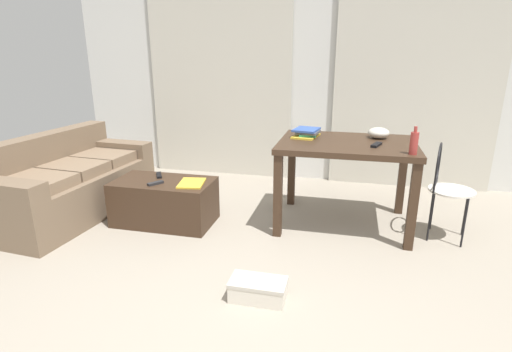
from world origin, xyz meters
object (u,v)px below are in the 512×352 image
Objects in this scene: wire_chair at (445,180)px; bottle_near at (414,143)px; tv_remote_on_table at (376,145)px; craft_table at (346,154)px; shoebox at (258,289)px; book_stack at (307,133)px; magazine at (192,183)px; tv_remote_primary at (159,175)px; tv_remote_secondary at (155,183)px; couch at (68,183)px; coffee_table at (165,202)px; bowl at (379,133)px.

wire_chair is 3.80× the size of bottle_near.
tv_remote_on_table is (-0.58, -0.03, 0.28)m from wire_chair.
shoebox is at bearing -109.99° from craft_table.
shoebox is at bearing -94.62° from book_stack.
wire_chair is 2.88× the size of magazine.
bottle_near reaches higher than craft_table.
magazine is (-1.58, -0.27, -0.38)m from tv_remote_on_table.
tv_remote_primary is 1.70m from shoebox.
wire_chair reaches higher than tv_remote_secondary.
book_stack is at bearing 12.05° from couch.
coffee_table is at bearing -158.57° from book_stack.
coffee_table is at bearing -0.24° from couch.
shoebox is (-0.77, -1.57, -0.77)m from bowl.
tv_remote_on_table is 2.01m from tv_remote_primary.
couch reaches higher than tv_remote_primary.
book_stack is 0.66m from tv_remote_on_table.
wire_chair reaches higher than couch.
shoebox is (1.23, -1.11, -0.35)m from tv_remote_primary.
bottle_near is at bearing -21.98° from tv_remote_on_table.
wire_chair is 2.55m from tv_remote_primary.
tv_remote_primary is 0.25m from tv_remote_secondary.
shoebox is (2.16, -1.00, -0.24)m from couch.
bowl is at bearing 8.16° from book_stack.
book_stack is 1.46m from tv_remote_secondary.
tv_remote_on_table reaches higher than coffee_table.
couch is at bearing -179.72° from bottle_near.
coffee_table is 1.73m from craft_table.
tv_remote_primary is at bearing -176.55° from wire_chair.
tv_remote_primary is at bearing 143.22° from tv_remote_secondary.
couch is at bearing 155.26° from shoebox.
bottle_near is 1.13× the size of bowl.
wire_chair is (0.82, -0.09, -0.16)m from craft_table.
tv_remote_primary is at bearing 177.36° from bottle_near.
tv_remote_on_table reaches higher than craft_table.
tv_remote_primary is at bearing -156.99° from tv_remote_on_table.
craft_table is 0.39m from bowl.
tv_remote_on_table is 1.61m from shoebox.
book_stack is (2.28, 0.49, 0.52)m from couch.
coffee_table is 1.97m from tv_remote_on_table.
tv_remote_primary reaches higher than shoebox.
tv_remote_on_table is at bearing 7.59° from coffee_table.
shoebox is (1.15, -0.88, -0.35)m from tv_remote_secondary.
bowl is at bearing 38.90° from craft_table.
bowl is 1.77m from magazine.
couch is at bearing 157.54° from tv_remote_primary.
book_stack reaches higher than coffee_table.
craft_table is at bearing 6.16° from magazine.
magazine is (-1.61, -0.61, -0.41)m from bowl.
wire_chair is at bearing 22.00° from tv_remote_on_table.
couch is 1.32m from magazine.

